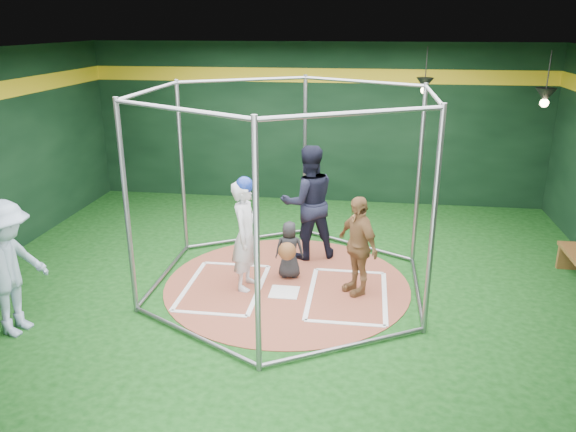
# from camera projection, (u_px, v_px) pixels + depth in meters

# --- Properties ---
(room_shell) EXTENTS (10.10, 9.10, 3.53)m
(room_shell) POSITION_uv_depth(u_px,v_px,m) (287.00, 176.00, 8.20)
(room_shell) COLOR #0C350C
(room_shell) RESTS_ON ground
(clay_disc) EXTENTS (3.80, 3.80, 0.01)m
(clay_disc) POSITION_uv_depth(u_px,v_px,m) (287.00, 284.00, 8.76)
(clay_disc) COLOR #954A36
(clay_disc) RESTS_ON ground
(home_plate) EXTENTS (0.43, 0.43, 0.01)m
(home_plate) POSITION_uv_depth(u_px,v_px,m) (284.00, 292.00, 8.47)
(home_plate) COLOR white
(home_plate) RESTS_ON clay_disc
(batter_box_left) EXTENTS (1.17, 1.77, 0.01)m
(batter_box_left) POSITION_uv_depth(u_px,v_px,m) (224.00, 287.00, 8.65)
(batter_box_left) COLOR white
(batter_box_left) RESTS_ON clay_disc
(batter_box_right) EXTENTS (1.17, 1.77, 0.01)m
(batter_box_right) POSITION_uv_depth(u_px,v_px,m) (347.00, 295.00, 8.39)
(batter_box_right) COLOR white
(batter_box_right) RESTS_ON clay_disc
(batting_cage) EXTENTS (4.05, 4.67, 3.00)m
(batting_cage) POSITION_uv_depth(u_px,v_px,m) (287.00, 193.00, 8.27)
(batting_cage) COLOR gray
(batting_cage) RESTS_ON ground
(pendant_lamp_near) EXTENTS (0.34, 0.34, 0.90)m
(pendant_lamp_near) POSITION_uv_depth(u_px,v_px,m) (425.00, 84.00, 10.94)
(pendant_lamp_near) COLOR black
(pendant_lamp_near) RESTS_ON room_shell
(pendant_lamp_far) EXTENTS (0.34, 0.34, 0.90)m
(pendant_lamp_far) POSITION_uv_depth(u_px,v_px,m) (545.00, 95.00, 9.20)
(pendant_lamp_far) COLOR black
(pendant_lamp_far) RESTS_ON room_shell
(batter_figure) EXTENTS (0.47, 0.65, 1.76)m
(batter_figure) POSITION_uv_depth(u_px,v_px,m) (246.00, 234.00, 8.39)
(batter_figure) COLOR silver
(batter_figure) RESTS_ON clay_disc
(visitor_leopard) EXTENTS (0.82, 0.93, 1.51)m
(visitor_leopard) POSITION_uv_depth(u_px,v_px,m) (357.00, 245.00, 8.27)
(visitor_leopard) COLOR #AC7C49
(visitor_leopard) RESTS_ON clay_disc
(catcher_figure) EXTENTS (0.49, 0.57, 0.93)m
(catcher_figure) POSITION_uv_depth(u_px,v_px,m) (289.00, 250.00, 8.83)
(catcher_figure) COLOR black
(catcher_figure) RESTS_ON clay_disc
(umpire) EXTENTS (1.16, 1.04, 1.96)m
(umpire) POSITION_uv_depth(u_px,v_px,m) (308.00, 202.00, 9.50)
(umpire) COLOR black
(umpire) RESTS_ON clay_disc
(bystander_blue) EXTENTS (0.88, 1.27, 1.80)m
(bystander_blue) POSITION_uv_depth(u_px,v_px,m) (9.00, 269.00, 7.15)
(bystander_blue) COLOR #91A8C0
(bystander_blue) RESTS_ON ground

